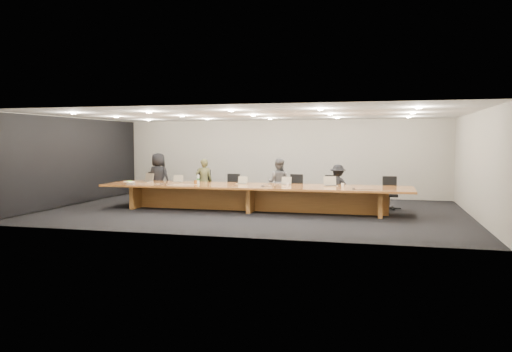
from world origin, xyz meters
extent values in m
plane|color=black|center=(0.00, 0.00, 0.00)|extent=(12.00, 12.00, 0.00)
cube|color=beige|center=(0.00, 4.00, 1.40)|extent=(12.00, 0.02, 2.80)
cube|color=black|center=(-5.94, 0.00, 1.37)|extent=(0.08, 7.84, 2.74)
cube|color=brown|center=(0.00, 0.00, 0.72)|extent=(9.00, 1.80, 0.06)
cube|color=brown|center=(0.00, 0.00, 0.34)|extent=(7.65, 0.15, 0.69)
cube|color=brown|center=(-3.60, 0.00, 0.34)|extent=(0.12, 1.26, 0.69)
cube|color=brown|center=(0.00, 0.00, 0.34)|extent=(0.12, 1.26, 0.69)
cube|color=brown|center=(3.60, 0.00, 0.34)|extent=(0.12, 1.26, 0.69)
imported|color=black|center=(-3.56, 1.18, 0.82)|extent=(0.86, 0.62, 1.64)
imported|color=#3E3F22|center=(-1.98, 1.23, 0.73)|extent=(0.62, 0.51, 1.47)
imported|color=#4E4E50|center=(0.49, 1.24, 0.75)|extent=(0.78, 0.64, 1.49)
imported|color=black|center=(2.33, 1.21, 0.66)|extent=(0.95, 0.67, 1.33)
cylinder|color=silver|center=(-1.81, 0.24, 0.87)|extent=(0.09, 0.09, 0.25)
cylinder|color=brown|center=(-1.80, 0.01, 0.81)|extent=(0.10, 0.10, 0.11)
cone|color=silver|center=(1.00, 0.07, 0.79)|extent=(0.07, 0.07, 0.08)
cone|color=white|center=(2.56, 0.16, 0.80)|extent=(0.09, 0.09, 0.10)
cube|color=white|center=(-4.11, 0.20, 0.76)|extent=(0.34, 0.31, 0.02)
cube|color=green|center=(-4.09, 0.20, 0.78)|extent=(0.15, 0.10, 0.02)
cube|color=#9F9FA4|center=(-3.57, -0.68, 0.77)|extent=(0.23, 0.18, 0.03)
cone|color=black|center=(-2.76, -0.33, 0.76)|extent=(0.11, 0.11, 0.03)
cone|color=black|center=(0.36, -0.32, 0.77)|extent=(0.17, 0.17, 0.03)
cone|color=black|center=(2.90, -0.48, 0.76)|extent=(0.11, 0.11, 0.03)
camera|label=1|loc=(3.64, -13.99, 2.03)|focal=35.00mm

